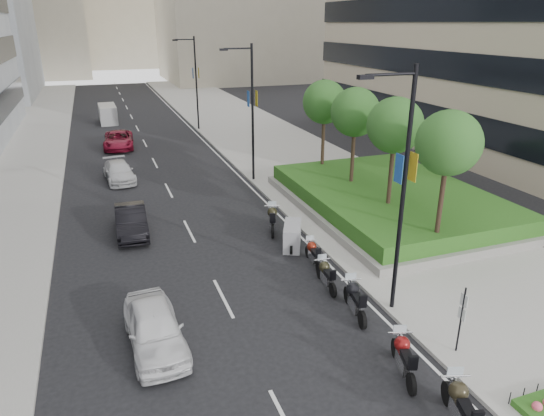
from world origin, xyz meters
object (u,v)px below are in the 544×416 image
motorcycle_3 (326,275)px  delivery_van (108,115)px  car_a (155,328)px  car_c (119,172)px  motorcycle_1 (404,357)px  motorcycle_6 (272,219)px  lamp_post_0 (400,183)px  motorcycle_0 (461,407)px  car_d (118,140)px  motorcycle_4 (313,253)px  lamp_post_2 (195,79)px  car_b (131,221)px  motorcycle_5 (292,236)px  parking_sign (461,317)px  lamp_post_1 (250,107)px  motorcycle_2 (355,299)px

motorcycle_3 → delivery_van: 40.21m
car_a → car_c: (0.05, 19.47, -0.10)m
motorcycle_1 → motorcycle_6: motorcycle_6 is taller
delivery_van → motorcycle_1: bearing=-82.8°
lamp_post_0 → motorcycle_6: (-1.53, 8.59, -4.42)m
motorcycle_0 → car_d: size_ratio=0.46×
motorcycle_3 → motorcycle_4: (0.34, 2.02, -0.02)m
motorcycle_1 → car_c: 24.44m
lamp_post_2 → car_b: bearing=-109.2°
motorcycle_5 → car_a: 9.14m
parking_sign → car_a: (-9.19, 3.78, -0.72)m
lamp_post_1 → motorcycle_6: size_ratio=3.88×
motorcycle_3 → car_d: (-6.48, 27.53, 0.16)m
lamp_post_2 → car_c: lamp_post_2 is taller
motorcycle_1 → delivery_van: bearing=26.2°
motorcycle_3 → car_b: bearing=45.5°
motorcycle_6 → car_b: (-6.93, 2.13, 0.07)m
car_b → motorcycle_0: bearing=-64.5°
car_b → delivery_van: delivery_van is taller
lamp_post_1 → car_d: (-7.92, 12.93, -4.34)m
motorcycle_1 → car_c: bearing=34.3°
car_a → car_b: (0.08, 9.94, -0.03)m
motorcycle_0 → motorcycle_5: (0.03, 11.91, -0.07)m
lamp_post_0 → motorcycle_1: lamp_post_0 is taller
motorcycle_5 → car_d: bearing=40.4°
motorcycle_1 → motorcycle_2: 3.42m
motorcycle_6 → car_c: (-6.96, 11.66, 0.00)m
lamp_post_2 → car_d: 10.36m
parking_sign → motorcycle_6: (-2.18, 11.59, -0.82)m
motorcycle_6 → car_a: 10.49m
car_d → delivery_van: size_ratio=1.15×
motorcycle_5 → motorcycle_4: bearing=-149.3°
motorcycle_0 → delivery_van: (-6.91, 47.55, 0.22)m
lamp_post_1 → parking_sign: lamp_post_1 is taller
parking_sign → car_d: bearing=104.6°
lamp_post_0 → motorcycle_6: 9.78m
lamp_post_2 → lamp_post_1: bearing=-90.0°
car_d → motorcycle_4: bearing=-70.7°
motorcycle_4 → car_c: size_ratio=0.46×
car_b → parking_sign: bearing=-54.6°
motorcycle_2 → car_b: (-7.13, 10.49, 0.07)m
motorcycle_4 → motorcycle_5: bearing=11.6°
motorcycle_6 → car_b: size_ratio=0.54×
lamp_post_1 → car_d: 15.77m
motorcycle_0 → parking_sign: bearing=-20.2°
parking_sign → motorcycle_0: (-2.00, -2.52, -0.79)m
motorcycle_5 → car_d: car_d is taller
motorcycle_5 → car_c: bearing=52.1°
motorcycle_6 → car_c: bearing=49.9°
car_b → lamp_post_1: bearing=38.4°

